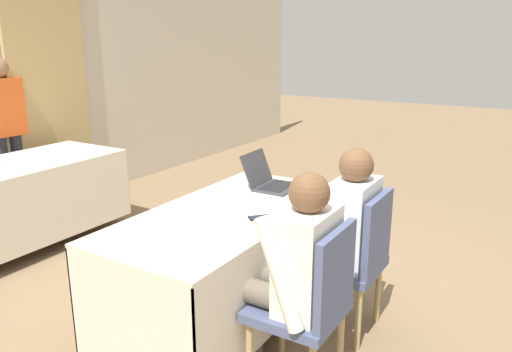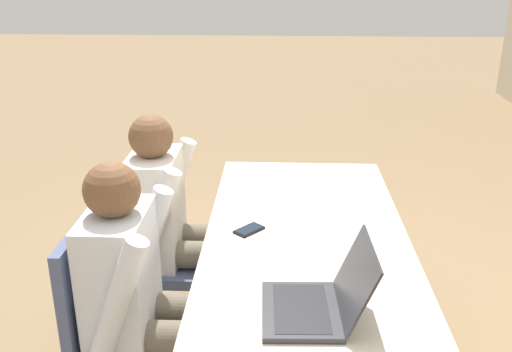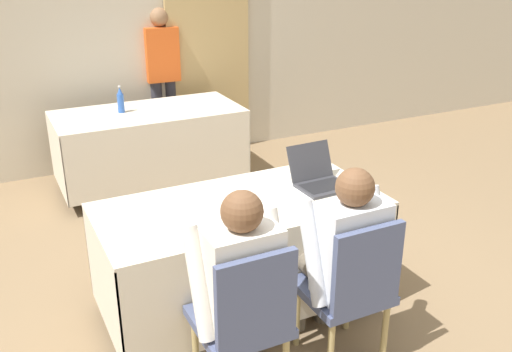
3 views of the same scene
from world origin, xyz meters
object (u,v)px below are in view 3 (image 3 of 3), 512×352
Objects in this scene: cell_phone at (256,218)px; chair_near_right at (351,286)px; laptop at (320,179)px; person_red_shirt at (163,75)px; water_bottle at (121,101)px; chair_near_left at (245,318)px; person_checkered_shirt at (236,279)px; person_white_shirt at (342,251)px.

chair_near_right is (0.32, -0.48, -0.26)m from cell_phone.
person_red_shirt reaches higher than laptop.
water_bottle reaches higher than chair_near_right.
chair_near_left is (-0.30, -0.48, -0.26)m from cell_phone.
person_red_shirt is at bearing -92.30° from chair_near_right.
person_checkered_shirt reaches higher than water_bottle.
laptop is 0.30× the size of person_checkered_shirt.
person_red_shirt is at bearing -101.90° from chair_near_left.
water_bottle is at bearing -130.27° from person_red_shirt.
laptop is 2.37m from water_bottle.
chair_near_left is (-0.16, -2.99, -0.36)m from water_bottle.
cell_phone is 0.15× the size of chair_near_left.
cell_phone is at bearing -128.18° from person_checkered_shirt.
person_checkered_shirt is 3.63m from person_red_shirt.
person_checkered_shirt reaches higher than chair_near_left.
chair_near_left is at bearing 90.00° from person_checkered_shirt.
laptop is at bearing -111.68° from person_white_shirt.
cell_phone is 0.62m from chair_near_left.
person_red_shirt is at bearing -92.37° from person_white_shirt.
laptop is at bearing -85.39° from person_red_shirt.
chair_near_right is at bearing -180.00° from chair_near_left.
chair_near_right is 0.19m from person_white_shirt.
chair_near_left reaches higher than cell_phone.
person_white_shirt is 3.55m from person_red_shirt.
water_bottle is (-0.71, 2.25, 0.07)m from laptop.
water_bottle reaches higher than laptop.
laptop is 2.54× the size of cell_phone.
chair_near_left is 0.78× the size of person_checkered_shirt.
cell_phone is 0.56× the size of water_bottle.
chair_near_right is 0.65m from person_checkered_shirt.
person_white_shirt is at bearing -89.79° from person_red_shirt.
cell_phone is 0.64m from chair_near_right.
person_checkered_shirt is at bearing -93.14° from water_bottle.
chair_near_left is 0.57× the size of person_red_shirt.
laptop is 0.39× the size of chair_near_left.
chair_near_right is at bearing -104.38° from cell_phone.
water_bottle is 0.27× the size of chair_near_left.
person_red_shirt reaches higher than chair_near_right.
person_red_shirt reaches higher than cell_phone.
water_bottle is 3.04m from chair_near_right.
laptop is 2.92m from person_red_shirt.
chair_near_left and chair_near_right have the same top height.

